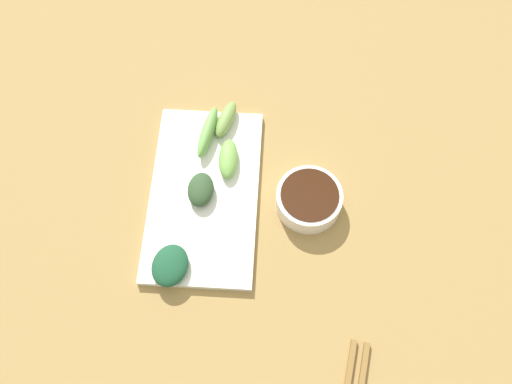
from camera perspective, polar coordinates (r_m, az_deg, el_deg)
The scene contains 8 objects.
tabletop at distance 0.86m, azimuth -1.30°, elevation -1.81°, with size 2.10×2.10×0.02m, color #9B7C47.
sauce_bowl at distance 0.84m, azimuth 5.63°, elevation -0.75°, with size 0.10×0.10×0.04m.
serving_plate at distance 0.86m, azimuth -5.51°, elevation -0.22°, with size 0.17×0.30×0.01m, color white.
broccoli_stalk_0 at distance 0.89m, azimuth -5.15°, elevation 6.37°, with size 0.02×0.10×0.03m, color #70AC54.
broccoli_stalk_1 at distance 0.90m, azimuth -3.19°, elevation 7.71°, with size 0.02×0.07×0.02m, color #789E4C.
broccoli_stalk_2 at distance 0.87m, azimuth -2.96°, elevation 3.53°, with size 0.03×0.07×0.02m, color #71A94C.
broccoli_leafy_3 at distance 0.81m, azimuth -9.10°, elevation -7.71°, with size 0.05×0.07×0.02m, color #1A4D30.
broccoli_leafy_4 at distance 0.84m, azimuth -5.89°, elevation 0.25°, with size 0.04×0.06×0.02m, color #2E4A2B.
Camera 1 is at (-0.04, 0.34, 0.80)m, focal length 37.71 mm.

